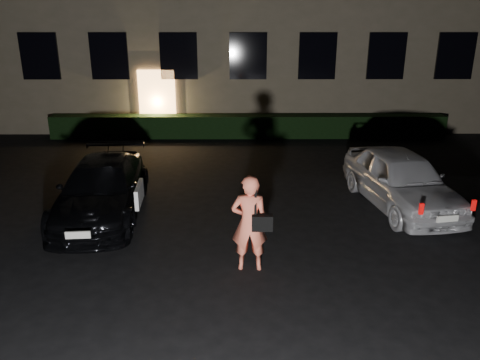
{
  "coord_description": "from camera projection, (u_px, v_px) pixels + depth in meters",
  "views": [
    {
      "loc": [
        -0.43,
        -7.12,
        4.36
      ],
      "look_at": [
        -0.36,
        2.0,
        1.19
      ],
      "focal_mm": 35.0,
      "sensor_mm": 36.0,
      "label": 1
    }
  ],
  "objects": [
    {
      "name": "ground",
      "position": [
        262.0,
        282.0,
        8.16
      ],
      "size": [
        80.0,
        80.0,
        0.0
      ],
      "primitive_type": "plane",
      "color": "black",
      "rests_on": "ground"
    },
    {
      "name": "sedan",
      "position": [
        102.0,
        189.0,
        10.76
      ],
      "size": [
        2.11,
        4.52,
        1.26
      ],
      "rotation": [
        0.0,
        0.0,
        0.07
      ],
      "color": "black",
      "rests_on": "ground"
    },
    {
      "name": "hedge",
      "position": [
        248.0,
        126.0,
        17.93
      ],
      "size": [
        15.0,
        0.7,
        0.85
      ],
      "primitive_type": "cube",
      "color": "black",
      "rests_on": "ground"
    },
    {
      "name": "man",
      "position": [
        250.0,
        223.0,
        8.32
      ],
      "size": [
        0.74,
        0.44,
        1.8
      ],
      "rotation": [
        0.0,
        0.0,
        3.13
      ],
      "color": "#FF7557",
      "rests_on": "ground"
    },
    {
      "name": "hatch",
      "position": [
        401.0,
        179.0,
        11.24
      ],
      "size": [
        2.25,
        4.26,
        1.38
      ],
      "rotation": [
        0.0,
        0.0,
        0.16
      ],
      "color": "silver",
      "rests_on": "ground"
    }
  ]
}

